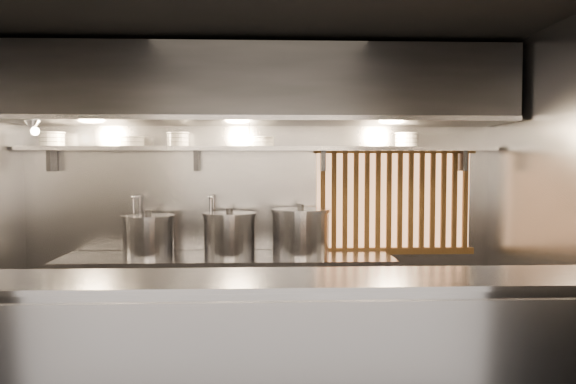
{
  "coord_description": "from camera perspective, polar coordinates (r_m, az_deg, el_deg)",
  "views": [
    {
      "loc": [
        0.04,
        -3.95,
        1.74
      ],
      "look_at": [
        0.23,
        0.55,
        1.51
      ],
      "focal_mm": 35.0,
      "sensor_mm": 36.0,
      "label": 1
    }
  ],
  "objects": [
    {
      "name": "ceiling",
      "position": [
        4.09,
        -3.05,
        17.94
      ],
      "size": [
        4.5,
        4.5,
        0.0
      ],
      "primitive_type": "plane",
      "rotation": [
        3.14,
        0.0,
        0.0
      ],
      "color": "black",
      "rests_on": "wall_back"
    },
    {
      "name": "wall_back",
      "position": [
        5.46,
        -2.83,
        -0.68
      ],
      "size": [
        4.5,
        0.0,
        4.5
      ],
      "primitive_type": "plane",
      "rotation": [
        1.57,
        0.0,
        0.0
      ],
      "color": "gray",
      "rests_on": "floor"
    },
    {
      "name": "wall_right",
      "position": [
        4.53,
        26.77,
        -1.71
      ],
      "size": [
        0.0,
        3.0,
        3.0
      ],
      "primitive_type": "plane",
      "rotation": [
        1.57,
        0.0,
        -1.57
      ],
      "color": "gray",
      "rests_on": "floor"
    },
    {
      "name": "serving_counter",
      "position": [
        3.21,
        -3.14,
        -18.56
      ],
      "size": [
        4.5,
        0.56,
        1.13
      ],
      "color": "#9B9BA1",
      "rests_on": "floor"
    },
    {
      "name": "cooking_bench",
      "position": [
        5.25,
        -6.18,
        -11.35
      ],
      "size": [
        3.0,
        0.7,
        0.9
      ],
      "primitive_type": "cube",
      "color": "#9B9BA1",
      "rests_on": "floor"
    },
    {
      "name": "bowl_shelf",
      "position": [
        5.27,
        -2.86,
        4.42
      ],
      "size": [
        4.4,
        0.34,
        0.04
      ],
      "primitive_type": "cube",
      "color": "#9B9BA1",
      "rests_on": "wall_back"
    },
    {
      "name": "exhaust_hood",
      "position": [
        5.09,
        -2.9,
        10.62
      ],
      "size": [
        4.4,
        0.81,
        0.65
      ],
      "color": "#2D2D30",
      "rests_on": "ceiling"
    },
    {
      "name": "wood_screen",
      "position": [
        5.55,
        10.7,
        -0.87
      ],
      "size": [
        1.56,
        0.09,
        1.04
      ],
      "color": "#FFB272",
      "rests_on": "wall_back"
    },
    {
      "name": "faucet_left",
      "position": [
        5.46,
        -15.0,
        -1.75
      ],
      "size": [
        0.04,
        0.3,
        0.5
      ],
      "color": "silver",
      "rests_on": "wall_back"
    },
    {
      "name": "faucet_right",
      "position": [
        5.35,
        -7.67,
        -1.77
      ],
      "size": [
        0.04,
        0.3,
        0.5
      ],
      "color": "silver",
      "rests_on": "wall_back"
    },
    {
      "name": "heat_lamp",
      "position": [
        5.18,
        -24.52,
        6.26
      ],
      "size": [
        0.25,
        0.35,
        0.2
      ],
      "color": "#9B9BA1",
      "rests_on": "exhaust_hood"
    },
    {
      "name": "pendant_bulb",
      "position": [
        5.15,
        -3.99,
        5.36
      ],
      "size": [
        0.09,
        0.09,
        0.19
      ],
      "color": "#2D2D30",
      "rests_on": "exhaust_hood"
    },
    {
      "name": "stock_pot_left",
      "position": [
        5.25,
        -14.02,
        -4.31
      ],
      "size": [
        0.61,
        0.61,
        0.41
      ],
      "rotation": [
        0.0,
        0.0,
        -0.34
      ],
      "color": "#9B9BA1",
      "rests_on": "cooking_bench"
    },
    {
      "name": "stock_pot_mid",
      "position": [
        5.14,
        -5.97,
        -4.27
      ],
      "size": [
        0.59,
        0.59,
        0.44
      ],
      "rotation": [
        0.0,
        0.0,
        0.25
      ],
      "color": "#9B9BA1",
      "rests_on": "cooking_bench"
    },
    {
      "name": "stock_pot_right",
      "position": [
        5.17,
        1.3,
        -4.05
      ],
      "size": [
        0.58,
        0.58,
        0.46
      ],
      "rotation": [
        0.0,
        0.0,
        -0.07
      ],
      "color": "#9B9BA1",
      "rests_on": "cooking_bench"
    },
    {
      "name": "bowl_stack_0",
      "position": [
        5.62,
        -22.86,
        4.98
      ],
      "size": [
        0.24,
        0.24,
        0.13
      ],
      "color": "white",
      "rests_on": "bowl_shelf"
    },
    {
      "name": "bowl_stack_1",
      "position": [
        5.41,
        -15.52,
        4.99
      ],
      "size": [
        0.23,
        0.23,
        0.09
      ],
      "color": "white",
      "rests_on": "bowl_shelf"
    },
    {
      "name": "bowl_stack_2",
      "position": [
        5.33,
        -11.13,
        5.28
      ],
      "size": [
        0.21,
        0.21,
        0.13
      ],
      "color": "white",
      "rests_on": "bowl_shelf"
    },
    {
      "name": "bowl_stack_3",
      "position": [
        5.27,
        -2.61,
        5.15
      ],
      "size": [
        0.23,
        0.23,
        0.09
      ],
      "color": "white",
      "rests_on": "bowl_shelf"
    },
    {
      "name": "bowl_stack_4",
      "position": [
        5.44,
        11.93,
        5.22
      ],
      "size": [
        0.23,
        0.23,
        0.13
      ],
      "color": "white",
      "rests_on": "bowl_shelf"
    }
  ]
}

